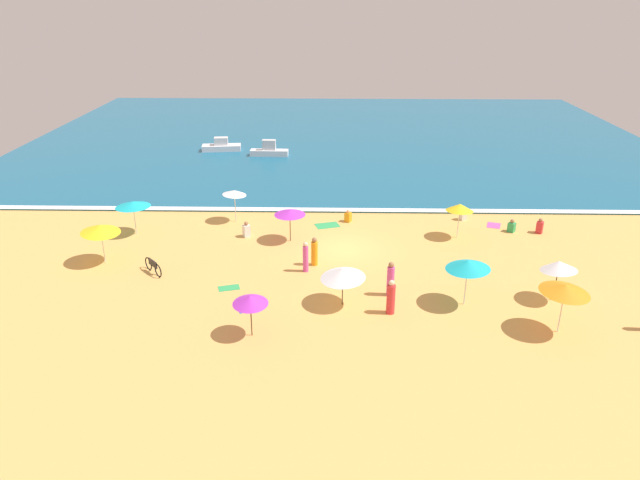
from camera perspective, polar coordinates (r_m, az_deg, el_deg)
The scene contains 29 objects.
ground_plane at distance 33.81m, azimuth 2.22°, elevation -0.89°, with size 60.00×60.00×0.00m, color #E0A856.
ocean_water at distance 60.47m, azimuth 1.86°, elevation 9.97°, with size 60.00×44.00×0.10m, color #196084.
wave_breaker_foam at distance 39.62m, azimuth 2.10°, elevation 2.94°, with size 57.00×0.70×0.01m, color white.
beach_umbrella_0 at distance 34.32m, azimuth -2.93°, elevation 2.68°, with size 2.25×2.25×1.96m.
beach_umbrella_1 at distance 37.63m, azimuth -8.26°, elevation 4.55°, with size 1.63×1.61×2.14m.
beach_umbrella_2 at distance 33.51m, azimuth -20.44°, elevation 1.01°, with size 2.77×2.76×2.25m.
beach_umbrella_3 at distance 29.76m, azimuth 22.06°, elevation -2.32°, with size 2.41×2.41×2.14m.
beach_umbrella_4 at distance 27.95m, azimuth 14.09°, elevation -2.31°, with size 2.20×2.17×2.35m.
beach_umbrella_5 at distance 35.68m, azimuth 13.35°, elevation 3.08°, with size 2.12×2.13×2.16m.
beach_umbrella_6 at distance 27.29m, azimuth 2.21°, elevation -3.23°, with size 2.99×2.99×1.96m.
beach_umbrella_7 at distance 36.96m, azimuth -17.62°, elevation 3.32°, with size 2.94×2.94×2.09m.
beach_umbrella_8 at distance 25.01m, azimuth -6.75°, elevation -5.76°, with size 1.68×1.70×1.96m.
beach_umbrella_9 at distance 26.99m, azimuth 22.58°, elevation -4.37°, with size 2.89×2.88×2.33m.
parked_bicycle at distance 32.07m, azimuth -15.81°, elevation -2.45°, with size 1.26×1.39×0.76m.
beachgoer_0 at distance 27.15m, azimuth 6.85°, elevation -5.56°, with size 0.49×0.49×1.68m.
beachgoer_1 at distance 28.68m, azimuth 6.82°, elevation -3.80°, with size 0.41×0.41×1.75m.
beachgoer_2 at distance 37.74m, azimuth 2.72°, elevation 2.29°, with size 0.50×0.50×0.81m.
beachgoer_4 at distance 35.62m, azimuth -7.11°, elevation 0.96°, with size 0.53×0.53×0.97m.
beachgoer_5 at distance 38.31m, azimuth 20.44°, elevation 1.23°, with size 0.50×0.50×0.95m.
beachgoer_6 at distance 30.86m, azimuth -1.40°, elevation -1.67°, with size 0.30×0.30×1.67m.
beachgoer_7 at distance 37.97m, azimuth 18.01°, elevation 1.26°, with size 0.56×0.56×0.81m.
beachgoer_8 at distance 31.60m, azimuth -0.54°, elevation -1.16°, with size 0.43×0.43×1.59m.
beachgoer_9 at distance 39.08m, azimuth 13.65°, elevation 2.49°, with size 0.49×0.49×0.95m.
beach_towel_0 at distance 29.83m, azimuth -8.78°, elevation -4.59°, with size 1.18×0.88×0.01m.
beach_towel_1 at distance 38.77m, azimuth 16.42°, elevation 1.36°, with size 1.08×1.21×0.01m.
beach_towel_2 at distance 37.18m, azimuth 0.70°, elevation 1.42°, with size 1.70×1.39×0.01m.
beach_towel_3 at distance 28.04m, azimuth -6.99°, elevation -6.40°, with size 1.29×1.32×0.01m.
small_boat_0 at distance 55.35m, azimuth -9.49°, elevation 8.91°, with size 3.59×1.60×1.22m.
small_boat_1 at distance 53.06m, azimuth -4.93°, elevation 8.59°, with size 3.37×1.03×1.41m.
Camera 1 is at (-0.62, -30.91, 13.70)m, focal length 33.16 mm.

